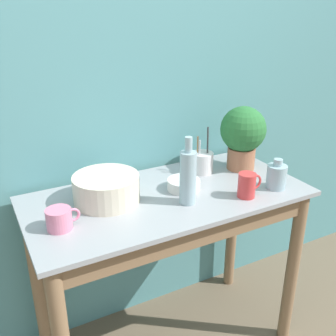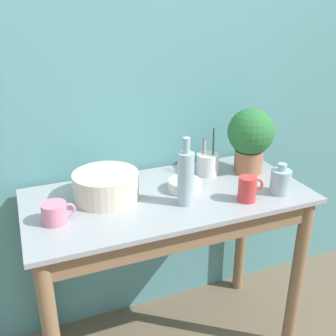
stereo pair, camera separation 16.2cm
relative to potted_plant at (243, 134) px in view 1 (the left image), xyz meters
name	(u,v)px [view 1 (the left image)]	position (x,y,z in m)	size (l,w,h in m)	color
wall_back	(133,95)	(-0.45, 0.26, 0.18)	(6.00, 0.05, 2.40)	teal
counter_table	(170,235)	(-0.45, -0.10, -0.37)	(1.20, 0.58, 0.84)	#846647
potted_plant	(243,134)	(0.00, 0.00, 0.00)	(0.22, 0.22, 0.31)	#A36647
bowl_wash_large	(106,188)	(-0.70, -0.02, -0.12)	(0.27, 0.27, 0.11)	beige
bottle_tall	(188,176)	(-0.41, -0.19, -0.06)	(0.07, 0.07, 0.28)	#93B2BC
bottle_short	(277,176)	(0.00, -0.25, -0.12)	(0.09, 0.09, 0.13)	#93B2BC
mug_red	(247,185)	(-0.17, -0.26, -0.12)	(0.11, 0.07, 0.10)	#C63838
mug_pink	(60,219)	(-0.92, -0.14, -0.14)	(0.12, 0.09, 0.08)	pink
bowl_small_enamel_white	(184,184)	(-0.36, -0.07, -0.15)	(0.14, 0.14, 0.05)	silver
utensil_cup	(202,162)	(-0.19, 0.05, -0.13)	(0.10, 0.10, 0.23)	silver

